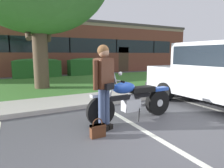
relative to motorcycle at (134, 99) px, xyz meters
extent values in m
plane|color=#4C4C51|center=(-0.01, -1.11, -0.49)|extent=(140.00, 140.00, 0.00)
cube|color=#B7B2A8|center=(-0.01, 1.50, -0.43)|extent=(60.00, 0.20, 0.12)
cube|color=#B7B2A8|center=(-0.01, 2.35, -0.45)|extent=(60.00, 1.50, 0.08)
cube|color=#3D752D|center=(-0.01, 6.28, -0.46)|extent=(60.00, 6.37, 0.06)
cube|color=silver|center=(-0.24, -0.91, -0.49)|extent=(0.27, 4.40, 0.01)
cylinder|color=black|center=(-0.88, -0.03, -0.17)|extent=(0.64, 0.12, 0.64)
cylinder|color=silver|center=(-0.88, -0.03, -0.17)|extent=(0.18, 0.13, 0.18)
cylinder|color=black|center=(0.72, 0.02, -0.17)|extent=(0.64, 0.20, 0.64)
cylinder|color=silver|center=(0.72, 0.02, -0.17)|extent=(0.18, 0.21, 0.18)
cube|color=silver|center=(-0.88, -0.03, 0.18)|extent=(0.44, 0.15, 0.06)
cube|color=blue|center=(0.77, 0.02, 0.17)|extent=(0.45, 0.21, 0.08)
cylinder|color=silver|center=(-0.74, -0.11, 0.11)|extent=(0.31, 0.05, 0.58)
cylinder|color=silver|center=(-0.75, 0.05, 0.11)|extent=(0.31, 0.05, 0.58)
sphere|color=silver|center=(-0.71, -0.02, 0.37)|extent=(0.17, 0.17, 0.17)
cylinder|color=silver|center=(-0.57, -0.02, 0.49)|extent=(0.05, 0.72, 0.03)
cylinder|color=black|center=(-0.56, -0.38, 0.49)|extent=(0.05, 0.10, 0.04)
cylinder|color=black|center=(-0.58, 0.34, 0.49)|extent=(0.05, 0.10, 0.04)
sphere|color=silver|center=(-0.58, -0.32, 0.65)|extent=(0.08, 0.08, 0.08)
sphere|color=silver|center=(-0.60, 0.28, 0.65)|extent=(0.08, 0.08, 0.08)
cube|color=#B2BCC6|center=(-0.65, -0.02, 0.59)|extent=(0.15, 0.36, 0.35)
cube|color=black|center=(-0.13, -0.01, 0.07)|extent=(1.10, 0.13, 0.10)
ellipsoid|color=blue|center=(-0.30, -0.01, 0.29)|extent=(0.57, 0.34, 0.26)
cube|color=black|center=(0.20, 0.00, 0.21)|extent=(0.65, 0.30, 0.12)
cube|color=silver|center=(-0.10, -0.01, -0.13)|extent=(0.41, 0.25, 0.28)
cylinder|color=silver|center=(-0.13, -0.01, 0.03)|extent=(0.18, 0.13, 0.21)
cylinder|color=silver|center=(-0.07, -0.01, 0.03)|extent=(0.18, 0.13, 0.21)
cylinder|color=silver|center=(0.27, 0.14, -0.23)|extent=(0.60, 0.10, 0.08)
cylinder|color=silver|center=(0.47, 0.15, -0.23)|extent=(0.60, 0.10, 0.08)
cylinder|color=black|center=(0.02, -0.16, -0.34)|extent=(0.12, 0.12, 0.30)
cube|color=black|center=(-0.83, -0.22, -0.44)|extent=(0.20, 0.26, 0.10)
cube|color=black|center=(-0.96, -0.27, -0.44)|extent=(0.20, 0.26, 0.10)
cylinder|color=#3D4C70|center=(-0.83, -0.20, -0.06)|extent=(0.14, 0.14, 0.86)
cylinder|color=#3D4C70|center=(-0.96, -0.25, -0.06)|extent=(0.14, 0.14, 0.86)
cube|color=#4C2819|center=(-0.90, -0.23, 0.66)|extent=(0.44, 0.35, 0.58)
cube|color=#4C2819|center=(-0.90, -0.23, 0.93)|extent=(0.35, 0.30, 0.06)
sphere|color=#A87A5B|center=(-0.90, -0.23, 1.07)|extent=(0.21, 0.21, 0.21)
sphere|color=brown|center=(-0.90, -0.21, 1.10)|extent=(0.23, 0.23, 0.23)
cube|color=black|center=(-0.85, -0.35, 0.41)|extent=(0.24, 0.18, 0.12)
cylinder|color=#4C2819|center=(-0.68, -0.13, 0.64)|extent=(0.09, 0.09, 0.56)
cylinder|color=#4C2819|center=(-1.12, -0.32, 0.64)|extent=(0.09, 0.09, 0.56)
cube|color=#562D19|center=(-1.18, -0.53, -0.37)|extent=(0.28, 0.12, 0.24)
cube|color=#562D19|center=(-1.18, -0.53, -0.27)|extent=(0.28, 0.13, 0.04)
torus|color=#562D19|center=(-1.18, -0.53, -0.23)|extent=(0.20, 0.02, 0.20)
cube|color=black|center=(2.06, -0.52, 0.99)|extent=(0.07, 2.73, 0.55)
cube|color=black|center=(2.88, 0.72, 0.95)|extent=(1.56, 0.25, 0.51)
cube|color=black|center=(2.87, 2.03, -0.09)|extent=(1.90, 0.12, 0.20)
cylinder|color=black|center=(1.99, 1.09, -0.19)|extent=(0.25, 0.60, 0.60)
cylinder|color=black|center=(3.77, 1.11, -0.19)|extent=(0.25, 0.60, 0.60)
cylinder|color=brown|center=(-1.24, 5.25, 0.83)|extent=(0.62, 0.62, 2.64)
cylinder|color=brown|center=(-0.80, 5.25, 2.16)|extent=(0.22, 1.05, 1.21)
cylinder|color=brown|center=(-1.72, 5.25, 2.07)|extent=(0.22, 1.10, 1.05)
cube|color=#286028|center=(-0.83, 9.59, 0.06)|extent=(2.88, 0.90, 1.10)
ellipsoid|color=#286028|center=(-0.83, 9.59, 0.61)|extent=(2.73, 0.84, 0.28)
cube|color=#286028|center=(2.59, 9.59, 0.06)|extent=(2.73, 0.90, 1.10)
ellipsoid|color=#286028|center=(2.59, 9.59, 0.61)|extent=(2.60, 0.84, 0.28)
cube|color=brown|center=(1.72, 15.15, 1.48)|extent=(23.46, 8.54, 3.94)
cube|color=#998466|center=(1.72, 10.92, 3.33)|extent=(23.46, 0.10, 0.24)
cube|color=#4C4742|center=(1.72, 15.15, 3.55)|extent=(23.70, 8.62, 0.20)
cube|color=#1E282D|center=(1.72, 10.91, 1.68)|extent=(19.94, 0.06, 1.10)
cube|color=brown|center=(-2.27, 10.90, 1.68)|extent=(0.08, 0.04, 1.20)
cube|color=brown|center=(1.72, 10.90, 1.68)|extent=(0.08, 0.04, 1.20)
cube|color=brown|center=(5.70, 10.90, 1.68)|extent=(0.08, 0.04, 1.20)
cube|color=brown|center=(9.69, 10.90, 1.68)|extent=(0.08, 0.04, 1.20)
cube|color=#473323|center=(6.41, 10.92, 0.56)|extent=(1.00, 0.08, 2.10)
camera|label=1|loc=(-2.60, -3.72, 1.04)|focal=31.74mm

